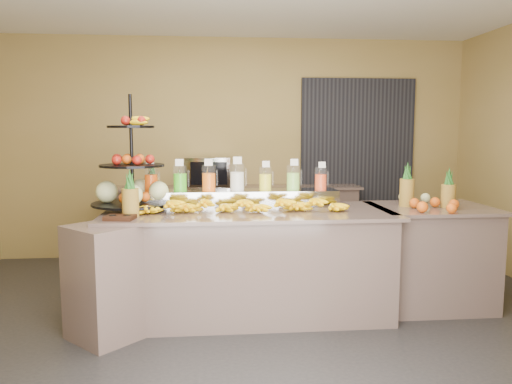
{
  "coord_description": "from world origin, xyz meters",
  "views": [
    {
      "loc": [
        -0.33,
        -3.97,
        1.62
      ],
      "look_at": [
        0.06,
        0.3,
        1.1
      ],
      "focal_mm": 35.0,
      "sensor_mm": 36.0,
      "label": 1
    }
  ],
  "objects": [
    {
      "name": "juice_pitcher_milk",
      "position": [
        -0.09,
        0.58,
        1.19
      ],
      "size": [
        0.13,
        0.14,
        0.32
      ],
      "color": "silver",
      "rests_on": "pitcher_tray"
    },
    {
      "name": "ground",
      "position": [
        0.0,
        0.0,
        0.0
      ],
      "size": [
        6.0,
        6.0,
        0.0
      ],
      "primitive_type": "plane",
      "color": "black",
      "rests_on": "ground"
    },
    {
      "name": "juice_pitcher_orange_a",
      "position": [
        -0.87,
        0.58,
        1.18
      ],
      "size": [
        0.12,
        0.12,
        0.29
      ],
      "color": "silver",
      "rests_on": "pitcher_tray"
    },
    {
      "name": "juice_pitcher_lemon",
      "position": [
        0.17,
        0.58,
        1.17
      ],
      "size": [
        0.12,
        0.12,
        0.28
      ],
      "color": "silver",
      "rests_on": "pitcher_tray"
    },
    {
      "name": "juice_pitcher_lime",
      "position": [
        0.43,
        0.58,
        1.18
      ],
      "size": [
        0.12,
        0.13,
        0.3
      ],
      "color": "silver",
      "rests_on": "pitcher_tray"
    },
    {
      "name": "oven_warmer",
      "position": [
        -0.35,
        2.25,
        1.11
      ],
      "size": [
        0.59,
        0.44,
        0.37
      ],
      "primitive_type": "cube",
      "rotation": [
        0.0,
        0.0,
        -0.1
      ],
      "color": "gray",
      "rests_on": "back_ledge"
    },
    {
      "name": "pineapple_left_a",
      "position": [
        -0.98,
        0.09,
        1.07
      ],
      "size": [
        0.14,
        0.14,
        0.39
      ],
      "rotation": [
        0.0,
        0.0,
        -0.1
      ],
      "color": "brown",
      "rests_on": "buffet_counter"
    },
    {
      "name": "juice_pitcher_orange_c",
      "position": [
        0.69,
        0.58,
        1.17
      ],
      "size": [
        0.11,
        0.12,
        0.27
      ],
      "color": "silver",
      "rests_on": "pitcher_tray"
    },
    {
      "name": "back_ledge",
      "position": [
        0.0,
        2.25,
        0.47
      ],
      "size": [
        3.1,
        0.55,
        0.93
      ],
      "color": "gray",
      "rests_on": "ground"
    },
    {
      "name": "pitcher_tray",
      "position": [
        -0.09,
        0.58,
        1.01
      ],
      "size": [
        1.85,
        0.3,
        0.15
      ],
      "primitive_type": "cube",
      "color": "gray",
      "rests_on": "buffet_counter"
    },
    {
      "name": "fruit_stand",
      "position": [
        -0.96,
        0.46,
        1.18
      ],
      "size": [
        0.8,
        0.8,
        1.01
      ],
      "rotation": [
        0.0,
        0.0,
        -0.12
      ],
      "color": "black",
      "rests_on": "buffet_counter"
    },
    {
      "name": "condiment_caddy",
      "position": [
        -1.04,
        -0.03,
        0.95
      ],
      "size": [
        0.25,
        0.2,
        0.03
      ],
      "primitive_type": "cube",
      "rotation": [
        0.0,
        0.0,
        -0.18
      ],
      "color": "black",
      "rests_on": "buffet_counter"
    },
    {
      "name": "room_envelope",
      "position": [
        0.19,
        0.79,
        1.88
      ],
      "size": [
        6.04,
        5.02,
        2.82
      ],
      "color": "olive",
      "rests_on": "ground"
    },
    {
      "name": "buffet_counter",
      "position": [
        -0.12,
        0.26,
        0.47
      ],
      "size": [
        2.75,
        1.25,
        0.93
      ],
      "color": "gray",
      "rests_on": "ground"
    },
    {
      "name": "right_fruit_pile",
      "position": [
        1.62,
        0.28,
        1.01
      ],
      "size": [
        0.48,
        0.46,
        0.25
      ],
      "color": "brown",
      "rests_on": "right_counter"
    },
    {
      "name": "banana_heap",
      "position": [
        -0.06,
        0.28,
        1.0
      ],
      "size": [
        1.83,
        0.17,
        0.15
      ],
      "color": "yellow",
      "rests_on": "buffet_counter"
    },
    {
      "name": "right_counter",
      "position": [
        1.7,
        0.4,
        0.47
      ],
      "size": [
        1.08,
        0.88,
        0.93
      ],
      "color": "gray",
      "rests_on": "ground"
    },
    {
      "name": "juice_pitcher_green",
      "position": [
        -0.61,
        0.58,
        1.18
      ],
      "size": [
        0.13,
        0.13,
        0.3
      ],
      "color": "silver",
      "rests_on": "pitcher_tray"
    },
    {
      "name": "juice_pitcher_orange_b",
      "position": [
        -0.35,
        0.58,
        1.18
      ],
      "size": [
        0.13,
        0.13,
        0.3
      ],
      "color": "silver",
      "rests_on": "pitcher_tray"
    },
    {
      "name": "pineapple_left_b",
      "position": [
        -0.88,
        0.76,
        1.09
      ],
      "size": [
        0.14,
        0.14,
        0.42
      ],
      "rotation": [
        0.0,
        0.0,
        0.38
      ],
      "color": "brown",
      "rests_on": "buffet_counter"
    }
  ]
}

